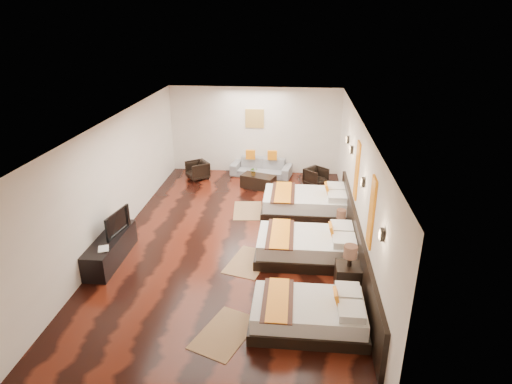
# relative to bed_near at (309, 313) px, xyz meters

# --- Properties ---
(floor) EXTENTS (5.50, 9.50, 0.01)m
(floor) POSITION_rel_bed_near_xyz_m (-1.69, 2.92, -0.26)
(floor) COLOR black
(floor) RESTS_ON ground
(ceiling) EXTENTS (5.50, 9.50, 0.01)m
(ceiling) POSITION_rel_bed_near_xyz_m (-1.69, 2.92, 2.54)
(ceiling) COLOR white
(ceiling) RESTS_ON floor
(back_wall) EXTENTS (5.50, 0.01, 2.80)m
(back_wall) POSITION_rel_bed_near_xyz_m (-1.69, 7.67, 1.14)
(back_wall) COLOR silver
(back_wall) RESTS_ON floor
(left_wall) EXTENTS (0.01, 9.50, 2.80)m
(left_wall) POSITION_rel_bed_near_xyz_m (-4.44, 2.92, 1.14)
(left_wall) COLOR silver
(left_wall) RESTS_ON floor
(right_wall) EXTENTS (0.01, 9.50, 2.80)m
(right_wall) POSITION_rel_bed_near_xyz_m (1.06, 2.92, 1.14)
(right_wall) COLOR silver
(right_wall) RESTS_ON floor
(headboard_panel) EXTENTS (0.08, 6.60, 0.90)m
(headboard_panel) POSITION_rel_bed_near_xyz_m (1.02, 2.12, 0.19)
(headboard_panel) COLOR black
(headboard_panel) RESTS_ON floor
(bed_near) EXTENTS (1.95, 1.23, 0.75)m
(bed_near) POSITION_rel_bed_near_xyz_m (0.00, 0.00, 0.00)
(bed_near) COLOR black
(bed_near) RESTS_ON floor
(bed_mid) EXTENTS (2.19, 1.37, 0.83)m
(bed_mid) POSITION_rel_bed_near_xyz_m (0.00, 2.24, 0.03)
(bed_mid) COLOR black
(bed_mid) RESTS_ON floor
(bed_far) EXTENTS (2.29, 1.44, 0.87)m
(bed_far) POSITION_rel_bed_near_xyz_m (0.00, 4.50, 0.04)
(bed_far) COLOR black
(bed_far) RESTS_ON floor
(nightstand_a) EXTENTS (0.49, 0.49, 0.96)m
(nightstand_a) POSITION_rel_bed_near_xyz_m (0.75, 1.12, 0.08)
(nightstand_a) COLOR black
(nightstand_a) RESTS_ON floor
(nightstand_b) EXTENTS (0.41, 0.41, 0.80)m
(nightstand_b) POSITION_rel_bed_near_xyz_m (0.75, 3.06, 0.03)
(nightstand_b) COLOR black
(nightstand_b) RESTS_ON floor
(jute_mat_near) EXTENTS (1.14, 1.39, 0.01)m
(jute_mat_near) POSITION_rel_bed_near_xyz_m (-1.39, -0.32, -0.25)
(jute_mat_near) COLOR #94704B
(jute_mat_near) RESTS_ON floor
(jute_mat_mid) EXTENTS (1.04, 1.36, 0.01)m
(jute_mat_mid) POSITION_rel_bed_near_xyz_m (-1.26, 1.93, -0.25)
(jute_mat_mid) COLOR #94704B
(jute_mat_mid) RESTS_ON floor
(jute_mat_far) EXTENTS (0.87, 1.27, 0.01)m
(jute_mat_far) POSITION_rel_bed_near_xyz_m (-1.57, 4.52, -0.25)
(jute_mat_far) COLOR #94704B
(jute_mat_far) RESTS_ON floor
(tv_console) EXTENTS (0.50, 1.80, 0.55)m
(tv_console) POSITION_rel_bed_near_xyz_m (-4.19, 1.72, 0.02)
(tv_console) COLOR black
(tv_console) RESTS_ON floor
(tv) EXTENTS (0.26, 0.89, 0.51)m
(tv) POSITION_rel_bed_near_xyz_m (-4.14, 1.96, 0.55)
(tv) COLOR black
(tv) RESTS_ON tv_console
(book) EXTENTS (0.30, 0.33, 0.03)m
(book) POSITION_rel_bed_near_xyz_m (-4.19, 1.20, 0.31)
(book) COLOR black
(book) RESTS_ON tv_console
(figurine) EXTENTS (0.41, 0.41, 0.34)m
(figurine) POSITION_rel_bed_near_xyz_m (-4.19, 2.43, 0.46)
(figurine) COLOR brown
(figurine) RESTS_ON tv_console
(sofa) EXTENTS (2.03, 1.06, 0.56)m
(sofa) POSITION_rel_bed_near_xyz_m (-1.44, 7.26, 0.03)
(sofa) COLOR gray
(sofa) RESTS_ON floor
(armchair_left) EXTENTS (0.87, 0.87, 0.57)m
(armchair_left) POSITION_rel_bed_near_xyz_m (-3.44, 6.80, 0.03)
(armchair_left) COLOR black
(armchair_left) RESTS_ON floor
(armchair_right) EXTENTS (0.83, 0.83, 0.54)m
(armchair_right) POSITION_rel_bed_near_xyz_m (0.31, 6.61, 0.02)
(armchair_right) COLOR black
(armchair_right) RESTS_ON floor
(coffee_table) EXTENTS (1.11, 0.82, 0.40)m
(coffee_table) POSITION_rel_bed_near_xyz_m (-1.44, 6.21, -0.06)
(coffee_table) COLOR black
(coffee_table) RESTS_ON floor
(table_plant) EXTENTS (0.28, 0.25, 0.26)m
(table_plant) POSITION_rel_bed_near_xyz_m (-1.58, 6.20, 0.27)
(table_plant) COLOR #255E1F
(table_plant) RESTS_ON coffee_table
(orange_panel_a) EXTENTS (0.04, 0.40, 1.30)m
(orange_panel_a) POSITION_rel_bed_near_xyz_m (1.04, 1.02, 1.44)
(orange_panel_a) COLOR #D86014
(orange_panel_a) RESTS_ON right_wall
(orange_panel_b) EXTENTS (0.04, 0.40, 1.30)m
(orange_panel_b) POSITION_rel_bed_near_xyz_m (1.04, 3.22, 1.44)
(orange_panel_b) COLOR #D86014
(orange_panel_b) RESTS_ON right_wall
(sconce_near) EXTENTS (0.07, 0.12, 0.18)m
(sconce_near) POSITION_rel_bed_near_xyz_m (1.01, -0.08, 1.59)
(sconce_near) COLOR black
(sconce_near) RESTS_ON right_wall
(sconce_mid) EXTENTS (0.07, 0.12, 0.18)m
(sconce_mid) POSITION_rel_bed_near_xyz_m (1.01, 2.12, 1.59)
(sconce_mid) COLOR black
(sconce_mid) RESTS_ON right_wall
(sconce_far) EXTENTS (0.07, 0.12, 0.18)m
(sconce_far) POSITION_rel_bed_near_xyz_m (1.01, 4.32, 1.59)
(sconce_far) COLOR black
(sconce_far) RESTS_ON right_wall
(sconce_lounge) EXTENTS (0.07, 0.12, 0.18)m
(sconce_lounge) POSITION_rel_bed_near_xyz_m (1.01, 5.22, 1.59)
(sconce_lounge) COLOR black
(sconce_lounge) RESTS_ON right_wall
(gold_artwork) EXTENTS (0.60, 0.04, 0.60)m
(gold_artwork) POSITION_rel_bed_near_xyz_m (-1.69, 7.65, 1.54)
(gold_artwork) COLOR #AD873F
(gold_artwork) RESTS_ON back_wall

